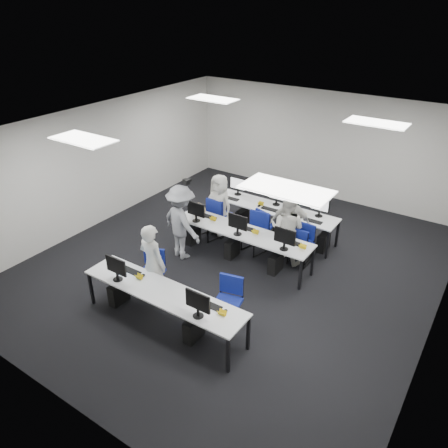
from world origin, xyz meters
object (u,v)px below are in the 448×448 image
Objects in this scene: student_0 at (153,264)px; student_2 at (220,205)px; chair_2 at (211,225)px; chair_5 at (219,222)px; desk_front at (163,294)px; student_1 at (287,229)px; chair_6 at (262,233)px; photographer at (181,222)px; chair_7 at (301,249)px; desk_mid at (242,233)px; chair_0 at (153,281)px; chair_3 at (256,239)px; chair_4 at (301,251)px; chair_1 at (228,311)px; student_3 at (290,224)px.

student_2 is at bearing -76.07° from student_0.
chair_5 reaches higher than chair_2.
student_1 reaches higher than desk_front.
chair_6 is 0.58× the size of student_0.
chair_6 is 3.10m from student_0.
photographer reaches higher than desk_front.
chair_7 is at bearing -141.75° from student_1.
chair_2 is 0.27m from chair_5.
chair_0 is (-0.81, -2.02, -0.39)m from desk_mid.
desk_mid is at bearing -5.44° from chair_2.
chair_0 is at bearing -111.80° from desk_mid.
chair_3 is 1.08m from chair_4.
student_0 is at bearing 173.90° from chair_1.
student_2 is (-2.19, -0.01, 0.51)m from chair_7.
desk_mid is 3.39× the size of chair_6.
student_3 reaches higher than desk_mid.
chair_3 is 0.33m from chair_6.
student_2 is 0.89× the size of photographer.
desk_front is at bearing -90.00° from desk_mid.
student_3 is at bearing -129.32° from photographer.
chair_7 is 2.72m from photographer.
chair_6 is (-0.02, 0.33, 0.00)m from chair_3.
chair_5 is at bearing -10.92° from student_1.
chair_2 is at bearing 111.00° from desk_front.
student_0 is at bearing -79.72° from chair_5.
chair_3 is 0.97× the size of chair_5.
chair_4 is 0.54× the size of student_0.
student_1 is (0.82, 0.52, 0.11)m from desk_mid.
desk_mid is (0.00, 2.60, 0.00)m from desk_front.
chair_6 is at bearing -27.01° from student_1.
student_0 is (-0.63, 0.46, 0.13)m from desk_front.
chair_3 is at bearing 96.73° from chair_1.
desk_front is 3.46m from chair_4.
chair_3 is at bearing -170.55° from chair_7.
student_2 is (-1.11, 0.76, 0.08)m from desk_mid.
chair_3 is 1.76m from photographer.
photographer is (-0.08, -1.36, 0.09)m from student_2.
chair_7 is at bearing -24.94° from student_3.
student_2 reaches higher than chair_2.
chair_1 is 3.43m from student_2.
chair_0 is 0.98× the size of chair_2.
student_1 is at bearing -141.25° from chair_7.
chair_0 is 3.25m from student_3.
student_0 reaches higher than student_3.
desk_mid is 1.34m from photographer.
photographer reaches higher than student_3.
chair_6 is 1.97m from photographer.
chair_1 is (0.92, -1.97, -0.39)m from desk_mid.
student_1 is at bearing 32.27° from desk_mid.
chair_2 is (-0.38, 2.50, 0.01)m from chair_0.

